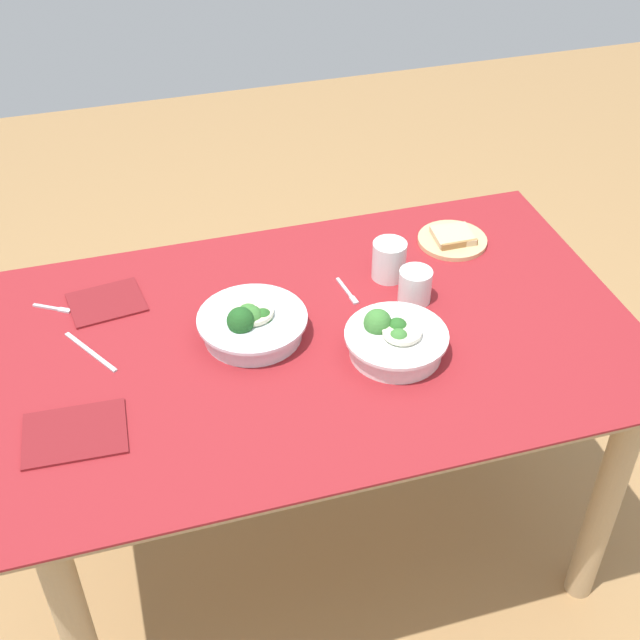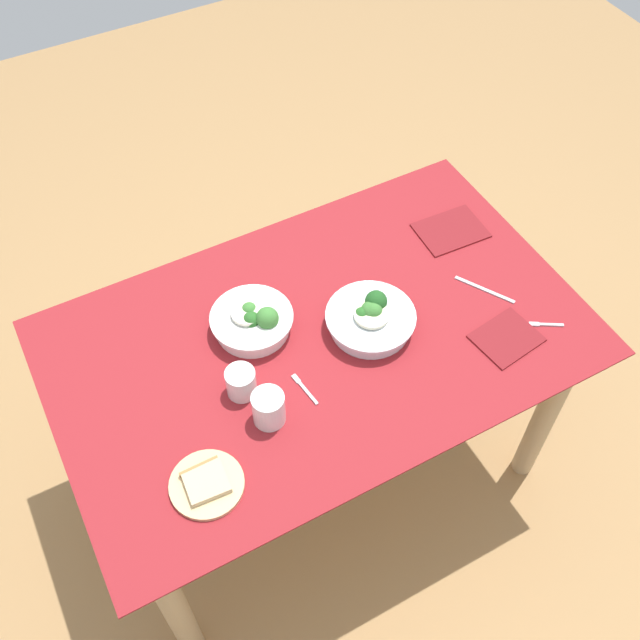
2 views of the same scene
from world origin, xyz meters
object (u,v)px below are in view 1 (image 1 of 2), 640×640
water_glass_center (389,260)px  napkin_folded_lower (75,433)px  fork_by_far_bowl (54,308)px  fork_by_near_bowl (348,292)px  water_glass_side (415,286)px  broccoli_bowl_far (252,324)px  napkin_folded_upper (106,302)px  broccoli_bowl_near (395,340)px  table_knife_left (90,352)px  bread_side_plate (453,239)px

water_glass_center → napkin_folded_lower: (-0.77, -0.33, -0.05)m
fork_by_far_bowl → napkin_folded_lower: 0.42m
fork_by_near_bowl → napkin_folded_lower: 0.72m
fork_by_near_bowl → water_glass_side: bearing=57.0°
broccoli_bowl_far → water_glass_center: bearing=19.4°
broccoli_bowl_far → water_glass_side: broccoli_bowl_far is taller
fork_by_near_bowl → broccoli_bowl_far: bearing=-77.4°
napkin_folded_upper → broccoli_bowl_near: bearing=-31.0°
broccoli_bowl_far → fork_by_far_bowl: bearing=152.1°
fork_by_far_bowl → napkin_folded_upper: bearing=24.9°
water_glass_side → table_knife_left: (-0.75, 0.02, -0.04)m
water_glass_center → broccoli_bowl_far: bearing=-160.6°
bread_side_plate → fork_by_near_bowl: bread_side_plate is taller
water_glass_center → broccoli_bowl_near: bearing=-107.2°
table_knife_left → napkin_folded_lower: size_ratio=0.91×
water_glass_side → napkin_folded_upper: bearing=165.0°
napkin_folded_upper → fork_by_far_bowl: bearing=174.2°
bread_side_plate → water_glass_center: 0.23m
broccoli_bowl_far → napkin_folded_lower: (-0.40, -0.20, -0.03)m
bread_side_plate → table_knife_left: 0.95m
bread_side_plate → table_knife_left: size_ratio=0.98×
table_knife_left → napkin_folded_lower: 0.25m
fork_by_far_bowl → table_knife_left: bearing=-37.9°
water_glass_center → bread_side_plate: bearing=24.0°
water_glass_side → water_glass_center: bearing=104.4°
table_knife_left → napkin_folded_lower: napkin_folded_lower is taller
broccoli_bowl_near → fork_by_near_bowl: (-0.03, 0.23, -0.03)m
water_glass_center → fork_by_far_bowl: size_ratio=1.11×
broccoli_bowl_far → napkin_folded_upper: broccoli_bowl_far is taller
fork_by_far_bowl → table_knife_left: (0.07, -0.18, -0.00)m
napkin_folded_lower → fork_by_near_bowl: bearing=23.8°
broccoli_bowl_near → bread_side_plate: bearing=51.2°
water_glass_center → water_glass_side: (0.03, -0.11, -0.01)m
water_glass_side → broccoli_bowl_far: bearing=-176.4°
broccoli_bowl_far → fork_by_near_bowl: bearing=20.2°
fork_by_far_bowl → fork_by_near_bowl: bearing=19.8°
fork_by_far_bowl → fork_by_near_bowl: 0.69m
napkin_folded_upper → water_glass_center: bearing=-6.9°
water_glass_side → fork_by_near_bowl: size_ratio=0.75×
bread_side_plate → table_knife_left: (-0.93, -0.18, -0.01)m
broccoli_bowl_far → fork_by_far_bowl: size_ratio=2.84×
fork_by_far_bowl → napkin_folded_lower: (0.02, -0.42, 0.00)m
napkin_folded_lower → bread_side_plate: bearing=23.2°
fork_by_far_bowl → napkin_folded_upper: 0.12m
water_glass_side → table_knife_left: 0.75m
bread_side_plate → napkin_folded_upper: 0.88m
fork_by_near_bowl → bread_side_plate: bearing=104.3°
water_glass_side → broccoli_bowl_near: bearing=-123.7°
water_glass_side → napkin_folded_upper: (-0.70, 0.19, -0.04)m
broccoli_bowl_far → table_knife_left: bearing=172.9°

